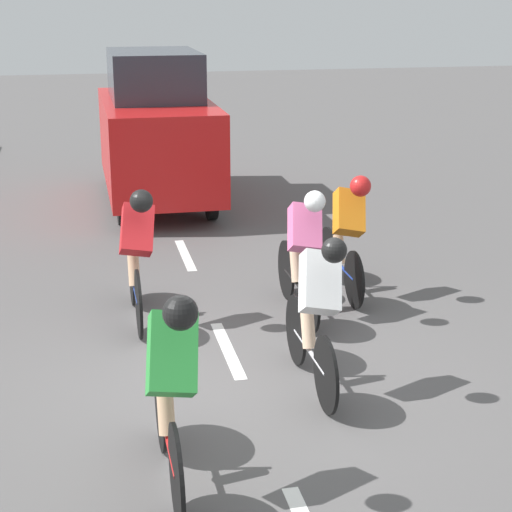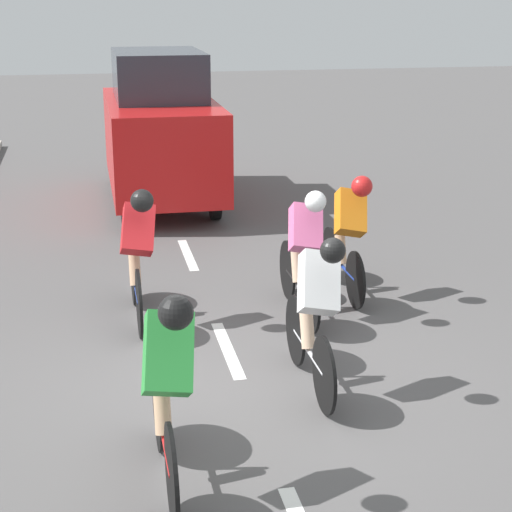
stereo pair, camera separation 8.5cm
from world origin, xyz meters
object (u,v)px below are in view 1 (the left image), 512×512
(cyclist_green, at_px, (171,385))
(cyclist_red, at_px, (137,252))
(cyclist_pink, at_px, (303,249))
(cyclist_orange, at_px, (347,230))
(support_car, at_px, (157,130))
(cyclist_white, at_px, (317,308))

(cyclist_green, bearing_deg, cyclist_red, -90.26)
(cyclist_pink, xyz_separation_m, cyclist_orange, (-0.67, -0.55, 0.02))
(cyclist_pink, height_order, support_car, support_car)
(cyclist_white, distance_m, cyclist_orange, 2.50)
(cyclist_white, relative_size, cyclist_green, 0.95)
(cyclist_pink, bearing_deg, cyclist_white, 79.01)
(cyclist_pink, height_order, cyclist_green, cyclist_green)
(cyclist_pink, xyz_separation_m, support_car, (0.99, -5.50, 0.44))
(cyclist_pink, bearing_deg, cyclist_green, 60.25)
(cyclist_green, distance_m, cyclist_orange, 4.35)
(cyclist_orange, bearing_deg, support_car, -71.51)
(cyclist_orange, bearing_deg, cyclist_white, 66.28)
(cyclist_pink, bearing_deg, cyclist_red, -6.32)
(cyclist_red, xyz_separation_m, support_car, (-0.75, -5.31, 0.42))
(cyclist_green, relative_size, cyclist_orange, 1.05)
(cyclist_white, bearing_deg, cyclist_pink, -100.99)
(cyclist_white, xyz_separation_m, support_car, (0.65, -7.24, 0.44))
(cyclist_white, height_order, cyclist_red, cyclist_red)
(cyclist_white, distance_m, support_car, 7.28)
(cyclist_white, height_order, cyclist_orange, cyclist_white)
(cyclist_pink, relative_size, cyclist_green, 0.98)
(cyclist_red, bearing_deg, support_car, -98.04)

